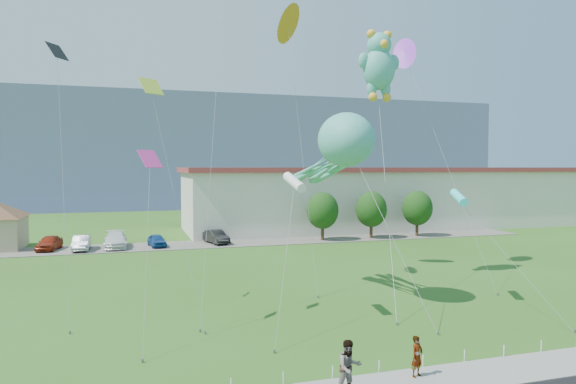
% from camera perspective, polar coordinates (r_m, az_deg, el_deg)
% --- Properties ---
extents(ground, '(160.00, 160.00, 0.00)m').
position_cam_1_polar(ground, '(23.58, 10.85, -17.70)').
color(ground, '#315718').
rests_on(ground, ground).
extents(sidewalk, '(80.00, 2.50, 0.10)m').
position_cam_1_polar(sidewalk, '(21.34, 14.52, -19.85)').
color(sidewalk, gray).
rests_on(sidewalk, ground).
extents(parking_strip, '(70.00, 6.00, 0.06)m').
position_cam_1_polar(parking_strip, '(56.09, -6.16, -5.65)').
color(parking_strip, '#59544C').
rests_on(parking_strip, ground).
extents(hill_ridge, '(160.00, 50.00, 25.00)m').
position_cam_1_polar(hill_ridge, '(139.96, -12.76, 4.45)').
color(hill_ridge, slate).
rests_on(hill_ridge, ground).
extents(warehouse, '(61.00, 15.00, 8.20)m').
position_cam_1_polar(warehouse, '(73.30, 12.80, -0.51)').
color(warehouse, beige).
rests_on(warehouse, ground).
extents(rope_fence, '(26.05, 0.05, 0.50)m').
position_cam_1_polar(rope_fence, '(22.42, 12.49, -18.13)').
color(rope_fence, white).
rests_on(rope_fence, ground).
extents(tree_near, '(3.60, 3.60, 5.47)m').
position_cam_1_polar(tree_near, '(57.46, 3.86, -2.07)').
color(tree_near, '#3F2B19').
rests_on(tree_near, ground).
extents(tree_mid, '(3.60, 3.60, 5.47)m').
position_cam_1_polar(tree_mid, '(59.85, 9.24, -1.91)').
color(tree_mid, '#3F2B19').
rests_on(tree_mid, ground).
extents(tree_far, '(3.60, 3.60, 5.47)m').
position_cam_1_polar(tree_far, '(62.73, 14.16, -1.74)').
color(tree_far, '#3F2B19').
rests_on(tree_far, ground).
extents(pedestrian_left, '(0.68, 0.58, 1.58)m').
position_cam_1_polar(pedestrian_left, '(21.49, 14.15, -17.28)').
color(pedestrian_left, gray).
rests_on(pedestrian_left, sidewalk).
extents(pedestrian_right, '(0.99, 0.79, 1.96)m').
position_cam_1_polar(pedestrian_right, '(19.48, 6.82, -18.77)').
color(pedestrian_right, gray).
rests_on(pedestrian_right, sidewalk).
extents(parked_car_red, '(2.39, 4.45, 1.44)m').
position_cam_1_polar(parked_car_red, '(56.06, -24.99, -5.13)').
color(parked_car_red, maroon).
rests_on(parked_car_red, parking_strip).
extents(parked_car_silver, '(1.57, 4.36, 1.43)m').
position_cam_1_polar(parked_car_silver, '(54.74, -21.97, -5.26)').
color(parked_car_silver, '#ABABB2').
rests_on(parked_car_silver, parking_strip).
extents(parked_car_white, '(2.23, 5.41, 1.56)m').
position_cam_1_polar(parked_car_white, '(55.21, -18.62, -5.07)').
color(parked_car_white, white).
rests_on(parked_car_white, parking_strip).
extents(parked_car_blue, '(2.04, 3.86, 1.25)m').
position_cam_1_polar(parked_car_blue, '(54.77, -14.36, -5.23)').
color(parked_car_blue, navy).
rests_on(parked_car_blue, parking_strip).
extents(parked_car_black, '(2.47, 4.56, 1.43)m').
position_cam_1_polar(parked_car_black, '(55.75, -7.99, -4.94)').
color(parked_car_black, black).
rests_on(parked_car_black, parking_strip).
extents(octopus_kite, '(3.98, 12.25, 11.40)m').
position_cam_1_polar(octopus_kite, '(31.00, 5.71, 4.59)').
color(octopus_kite, teal).
rests_on(octopus_kite, ground).
extents(teddy_bear_kite, '(5.62, 11.17, 18.03)m').
position_cam_1_polar(teddy_bear_kite, '(38.43, 10.08, 13.83)').
color(teddy_bear_kite, teal).
rests_on(teddy_bear_kite, ground).
extents(small_kite_yellow, '(3.04, 3.02, 12.79)m').
position_cam_1_polar(small_kite_yellow, '(27.21, -14.33, 8.41)').
color(small_kite_yellow, '#9FBF2C').
rests_on(small_kite_yellow, ground).
extents(small_kite_purple, '(2.69, 9.77, 17.87)m').
position_cam_1_polar(small_kite_purple, '(42.39, 13.03, 14.31)').
color(small_kite_purple, purple).
rests_on(small_kite_purple, ground).
extents(small_kite_orange, '(1.80, 8.15, 19.68)m').
position_cam_1_polar(small_kite_orange, '(40.21, 0.08, 17.57)').
color(small_kite_orange, orange).
rests_on(small_kite_orange, ground).
extents(small_kite_pink, '(1.29, 5.13, 9.08)m').
position_cam_1_polar(small_kite_pink, '(26.09, -15.15, 1.70)').
color(small_kite_pink, '#EF3599').
rests_on(small_kite_pink, ground).
extents(small_kite_black, '(1.49, 4.68, 15.03)m').
position_cam_1_polar(small_kite_black, '(31.03, -24.14, 10.92)').
color(small_kite_black, black).
rests_on(small_kite_black, ground).
extents(small_kite_white, '(2.59, 5.48, 7.87)m').
position_cam_1_polar(small_kite_white, '(27.06, 0.68, 0.98)').
color(small_kite_white, white).
rests_on(small_kite_white, ground).
extents(small_kite_cyan, '(2.47, 7.72, 6.85)m').
position_cam_1_polar(small_kite_cyan, '(32.39, 18.52, -0.66)').
color(small_kite_cyan, '#36F1F6').
rests_on(small_kite_cyan, ground).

